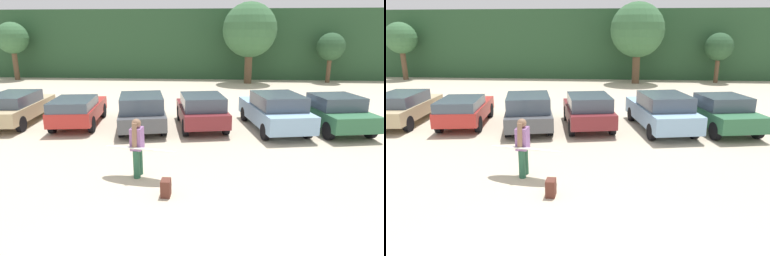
{
  "view_description": "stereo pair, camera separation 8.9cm",
  "coord_description": "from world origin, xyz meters",
  "views": [
    {
      "loc": [
        0.17,
        -4.43,
        4.01
      ],
      "look_at": [
        -0.68,
        6.7,
        0.92
      ],
      "focal_mm": 31.98,
      "sensor_mm": 36.0,
      "label": 1
    },
    {
      "loc": [
        0.26,
        -4.43,
        4.01
      ],
      "look_at": [
        -0.68,
        6.7,
        0.92
      ],
      "focal_mm": 31.98,
      "sensor_mm": 36.0,
      "label": 2
    }
  ],
  "objects": [
    {
      "name": "parked_car_tan",
      "position": [
        -9.03,
        10.26,
        0.77
      ],
      "size": [
        2.25,
        4.86,
        1.43
      ],
      "rotation": [
        0.0,
        0.0,
        1.67
      ],
      "color": "tan",
      "rests_on": "ground_plane"
    },
    {
      "name": "backpack_dropped",
      "position": [
        -1.1,
        3.46,
        0.22
      ],
      "size": [
        0.24,
        0.34,
        0.45
      ],
      "color": "#592D23",
      "rests_on": "ground_plane"
    },
    {
      "name": "hillside_ridge",
      "position": [
        0.0,
        32.76,
        3.06
      ],
      "size": [
        108.0,
        12.0,
        6.11
      ],
      "primitive_type": "cube",
      "color": "#284C2D",
      "rests_on": "ground_plane"
    },
    {
      "name": "tree_far_right",
      "position": [
        -17.86,
        25.1,
        3.6
      ],
      "size": [
        2.71,
        2.71,
        5.01
      ],
      "color": "brown",
      "rests_on": "ground_plane"
    },
    {
      "name": "parked_car_dark_gray",
      "position": [
        -3.11,
        9.86,
        0.79
      ],
      "size": [
        2.84,
        4.68,
        1.53
      ],
      "rotation": [
        0.0,
        0.0,
        1.8
      ],
      "color": "#4C4F54",
      "rests_on": "ground_plane"
    },
    {
      "name": "parked_car_red",
      "position": [
        -6.05,
        10.05,
        0.74
      ],
      "size": [
        2.37,
        4.32,
        1.34
      ],
      "rotation": [
        0.0,
        0.0,
        1.72
      ],
      "color": "#B72D28",
      "rests_on": "ground_plane"
    },
    {
      "name": "tree_ridge_back",
      "position": [
        2.63,
        24.47,
        4.27
      ],
      "size": [
        4.36,
        4.36,
        6.49
      ],
      "color": "brown",
      "rests_on": "ground_plane"
    },
    {
      "name": "surfboard_white",
      "position": [
        -1.98,
        4.53,
        0.89
      ],
      "size": [
        2.2,
        0.97,
        0.25
      ],
      "rotation": [
        0.0,
        0.0,
        2.96
      ],
      "color": "white"
    },
    {
      "name": "tree_center_left",
      "position": [
        9.42,
        25.38,
        2.93
      ],
      "size": [
        2.27,
        2.27,
        4.1
      ],
      "color": "brown",
      "rests_on": "ground_plane"
    },
    {
      "name": "parked_car_sky_blue",
      "position": [
        2.61,
        10.1,
        0.83
      ],
      "size": [
        2.77,
        4.94,
        1.6
      ],
      "rotation": [
        0.0,
        0.0,
        1.76
      ],
      "color": "#84ADD1",
      "rests_on": "ground_plane"
    },
    {
      "name": "parked_car_forest_green",
      "position": [
        5.11,
        10.18,
        0.8
      ],
      "size": [
        2.68,
        4.31,
        1.52
      ],
      "rotation": [
        0.0,
        0.0,
        1.77
      ],
      "color": "#2D6642",
      "rests_on": "ground_plane"
    },
    {
      "name": "person_adult",
      "position": [
        -2.09,
        4.67,
        0.97
      ],
      "size": [
        0.34,
        0.75,
        1.72
      ],
      "rotation": [
        0.0,
        0.0,
        3.09
      ],
      "color": "#26593F",
      "rests_on": "ground_plane"
    },
    {
      "name": "parked_car_maroon",
      "position": [
        -0.53,
        10.12,
        0.8
      ],
      "size": [
        2.59,
        4.25,
        1.5
      ],
      "rotation": [
        0.0,
        0.0,
        1.77
      ],
      "color": "maroon",
      "rests_on": "ground_plane"
    }
  ]
}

